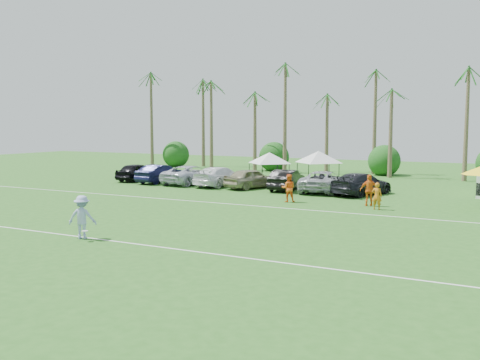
% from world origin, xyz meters
% --- Properties ---
extents(ground, '(120.00, 120.00, 0.00)m').
position_xyz_m(ground, '(0.00, 0.00, 0.00)').
color(ground, '#265A1B').
rests_on(ground, ground).
extents(field_lines, '(80.00, 12.10, 0.01)m').
position_xyz_m(field_lines, '(0.00, 8.00, 0.01)').
color(field_lines, white).
rests_on(field_lines, ground).
extents(palm_tree_0, '(2.40, 2.40, 8.90)m').
position_xyz_m(palm_tree_0, '(-22.00, 38.00, 7.48)').
color(palm_tree_0, brown).
rests_on(palm_tree_0, ground).
extents(palm_tree_1, '(2.40, 2.40, 9.90)m').
position_xyz_m(palm_tree_1, '(-17.00, 38.00, 8.35)').
color(palm_tree_1, brown).
rests_on(palm_tree_1, ground).
extents(palm_tree_2, '(2.40, 2.40, 10.90)m').
position_xyz_m(palm_tree_2, '(-12.00, 38.00, 9.21)').
color(palm_tree_2, brown).
rests_on(palm_tree_2, ground).
extents(palm_tree_3, '(2.40, 2.40, 11.90)m').
position_xyz_m(palm_tree_3, '(-8.00, 38.00, 10.06)').
color(palm_tree_3, brown).
rests_on(palm_tree_3, ground).
extents(palm_tree_4, '(2.40, 2.40, 8.90)m').
position_xyz_m(palm_tree_4, '(-4.00, 38.00, 7.48)').
color(palm_tree_4, brown).
rests_on(palm_tree_4, ground).
extents(palm_tree_5, '(2.40, 2.40, 9.90)m').
position_xyz_m(palm_tree_5, '(0.00, 38.00, 8.35)').
color(palm_tree_5, brown).
rests_on(palm_tree_5, ground).
extents(palm_tree_6, '(2.40, 2.40, 10.90)m').
position_xyz_m(palm_tree_6, '(4.00, 38.00, 9.21)').
color(palm_tree_6, brown).
rests_on(palm_tree_6, ground).
extents(palm_tree_7, '(2.40, 2.40, 11.90)m').
position_xyz_m(palm_tree_7, '(8.00, 38.00, 10.06)').
color(palm_tree_7, brown).
rests_on(palm_tree_7, ground).
extents(palm_tree_8, '(2.40, 2.40, 8.90)m').
position_xyz_m(palm_tree_8, '(13.00, 38.00, 7.48)').
color(palm_tree_8, brown).
rests_on(palm_tree_8, ground).
extents(bush_tree_0, '(4.00, 4.00, 4.00)m').
position_xyz_m(bush_tree_0, '(-19.00, 39.00, 1.80)').
color(bush_tree_0, brown).
rests_on(bush_tree_0, ground).
extents(bush_tree_1, '(4.00, 4.00, 4.00)m').
position_xyz_m(bush_tree_1, '(-6.00, 39.00, 1.80)').
color(bush_tree_1, brown).
rests_on(bush_tree_1, ground).
extents(bush_tree_2, '(4.00, 4.00, 4.00)m').
position_xyz_m(bush_tree_2, '(6.00, 39.00, 1.80)').
color(bush_tree_2, brown).
rests_on(bush_tree_2, ground).
extents(sideline_player_a, '(0.60, 0.40, 1.64)m').
position_xyz_m(sideline_player_a, '(10.45, 16.06, 0.82)').
color(sideline_player_a, orange).
rests_on(sideline_player_a, ground).
extents(sideline_player_b, '(1.09, 0.98, 1.83)m').
position_xyz_m(sideline_player_b, '(4.54, 16.56, 0.92)').
color(sideline_player_b, orange).
rests_on(sideline_player_b, ground).
extents(sideline_player_c, '(1.26, 0.81, 1.99)m').
position_xyz_m(sideline_player_c, '(9.70, 17.29, 0.99)').
color(sideline_player_c, orange).
rests_on(sideline_player_c, ground).
extents(canopy_tent_left, '(3.96, 3.96, 3.20)m').
position_xyz_m(canopy_tent_left, '(-0.71, 25.20, 2.74)').
color(canopy_tent_left, black).
rests_on(canopy_tent_left, ground).
extents(canopy_tent_right, '(4.18, 4.18, 3.39)m').
position_xyz_m(canopy_tent_right, '(3.22, 26.37, 2.90)').
color(canopy_tent_right, black).
rests_on(canopy_tent_right, ground).
extents(frisbee_player, '(1.44, 1.15, 1.95)m').
position_xyz_m(frisbee_player, '(0.66, 1.79, 0.97)').
color(frisbee_player, '#9CA9DD').
rests_on(frisbee_player, ground).
extents(parked_car_0, '(2.21, 4.81, 1.60)m').
position_xyz_m(parked_car_0, '(-12.79, 22.74, 0.80)').
color(parked_car_0, black).
rests_on(parked_car_0, ground).
extents(parked_car_1, '(2.16, 5.00, 1.60)m').
position_xyz_m(parked_car_1, '(-9.84, 22.27, 0.80)').
color(parked_car_1, black).
rests_on(parked_car_1, ground).
extents(parked_car_2, '(3.35, 6.04, 1.60)m').
position_xyz_m(parked_car_2, '(-6.89, 22.61, 0.80)').
color(parked_car_2, silver).
rests_on(parked_car_2, ground).
extents(parked_car_3, '(2.98, 5.77, 1.60)m').
position_xyz_m(parked_car_3, '(-3.94, 22.49, 0.80)').
color(parked_car_3, white).
rests_on(parked_car_3, ground).
extents(parked_car_4, '(3.45, 5.06, 1.60)m').
position_xyz_m(parked_car_4, '(-0.98, 22.24, 0.80)').
color(parked_car_4, gray).
rests_on(parked_car_4, ground).
extents(parked_car_5, '(2.17, 5.00, 1.60)m').
position_xyz_m(parked_car_5, '(1.97, 22.52, 0.80)').
color(parked_car_5, black).
rests_on(parked_car_5, ground).
extents(parked_car_6, '(2.98, 5.90, 1.60)m').
position_xyz_m(parked_car_6, '(4.92, 22.67, 0.80)').
color(parked_car_6, '#A0A3AA').
rests_on(parked_car_6, ground).
extents(parked_car_7, '(3.97, 5.94, 1.60)m').
position_xyz_m(parked_car_7, '(7.87, 22.32, 0.80)').
color(parked_car_7, black).
rests_on(parked_car_7, ground).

